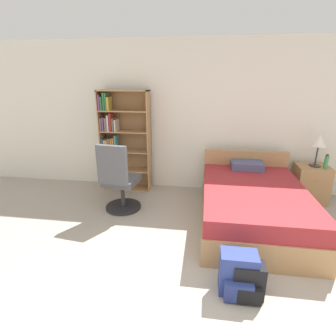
# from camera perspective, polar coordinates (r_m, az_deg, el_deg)

# --- Properties ---
(wall_back) EXTENTS (9.00, 0.06, 2.60)m
(wall_back) POSITION_cam_1_polar(r_m,az_deg,el_deg) (4.69, 9.90, 10.58)
(wall_back) COLOR silver
(wall_back) RESTS_ON ground_plane
(bookshelf) EXTENTS (0.88, 0.29, 1.78)m
(bookshelf) POSITION_cam_1_polar(r_m,az_deg,el_deg) (4.79, -10.47, 5.63)
(bookshelf) COLOR #AD7F51
(bookshelf) RESTS_ON ground_plane
(bed) EXTENTS (1.38, 2.03, 0.81)m
(bed) POSITION_cam_1_polar(r_m,az_deg,el_deg) (3.90, 17.79, -7.35)
(bed) COLOR #AD7F51
(bed) RESTS_ON ground_plane
(office_chair) EXTENTS (0.55, 0.62, 1.09)m
(office_chair) POSITION_cam_1_polar(r_m,az_deg,el_deg) (4.01, -10.61, -2.95)
(office_chair) COLOR #232326
(office_chair) RESTS_ON ground_plane
(nightstand) EXTENTS (0.50, 0.46, 0.61)m
(nightstand) POSITION_cam_1_polar(r_m,az_deg,el_deg) (4.96, 28.55, -2.93)
(nightstand) COLOR #AD7F51
(nightstand) RESTS_ON ground_plane
(table_lamp) EXTENTS (0.21, 0.21, 0.53)m
(table_lamp) POSITION_cam_1_polar(r_m,az_deg,el_deg) (4.76, 30.03, 4.89)
(table_lamp) COLOR #333333
(table_lamp) RESTS_ON nightstand
(water_bottle) EXTENTS (0.06, 0.06, 0.23)m
(water_bottle) POSITION_cam_1_polar(r_m,az_deg,el_deg) (4.79, 31.19, 1.16)
(water_bottle) COLOR #3F8C4C
(water_bottle) RESTS_ON nightstand
(backpack_black) EXTENTS (0.29, 0.24, 0.35)m
(backpack_black) POSITION_cam_1_polar(r_m,az_deg,el_deg) (2.76, 17.06, -22.47)
(backpack_black) COLOR black
(backpack_black) RESTS_ON ground_plane
(backpack_blue) EXTENTS (0.34, 0.29, 0.43)m
(backpack_blue) POSITION_cam_1_polar(r_m,az_deg,el_deg) (2.74, 14.97, -21.49)
(backpack_blue) COLOR navy
(backpack_blue) RESTS_ON ground_plane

